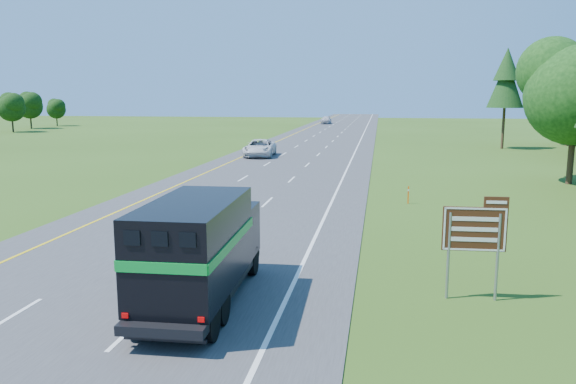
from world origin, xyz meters
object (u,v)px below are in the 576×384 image
at_px(horse_truck, 200,248).
at_px(white_suv, 260,148).
at_px(exit_sign, 475,233).
at_px(far_car, 326,120).

xyz_separation_m(horse_truck, white_suv, (-6.92, 40.32, -0.85)).
bearing_deg(exit_sign, white_suv, 108.81).
distance_m(white_suv, far_car, 68.02).
bearing_deg(white_suv, far_car, 85.60).
bearing_deg(horse_truck, white_suv, 98.03).
xyz_separation_m(white_suv, far_car, (0.20, 68.02, 0.01)).
bearing_deg(far_car, white_suv, -89.76).
xyz_separation_m(horse_truck, exit_sign, (7.96, 1.76, 0.32)).
relative_size(horse_truck, exit_sign, 2.29).
relative_size(white_suv, far_car, 1.22).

